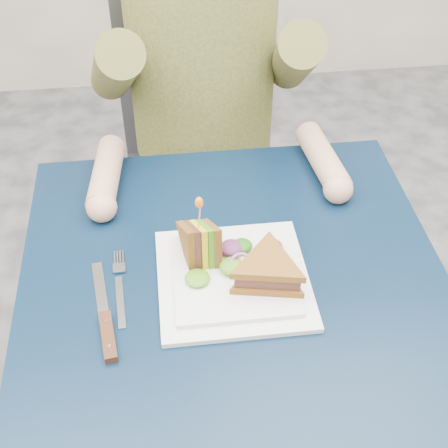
{
  "coord_description": "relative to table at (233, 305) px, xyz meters",
  "views": [
    {
      "loc": [
        -0.11,
        -0.74,
        1.53
      ],
      "look_at": [
        -0.01,
        0.04,
        0.82
      ],
      "focal_mm": 50.0,
      "sensor_mm": 36.0,
      "label": 1
    }
  ],
  "objects": [
    {
      "name": "sandwich_flat",
      "position": [
        0.05,
        -0.04,
        0.12
      ],
      "size": [
        0.17,
        0.17,
        0.05
      ],
      "color": "brown",
      "rests_on": "plate"
    },
    {
      "name": "plate",
      "position": [
        -0.0,
        -0.01,
        0.09
      ],
      "size": [
        0.26,
        0.26,
        0.02
      ],
      "color": "white",
      "rests_on": "table"
    },
    {
      "name": "sandwich_upright",
      "position": [
        -0.05,
        0.03,
        0.13
      ],
      "size": [
        0.08,
        0.13,
        0.13
      ],
      "color": "brown",
      "rests_on": "plate"
    },
    {
      "name": "toothpick_frill",
      "position": [
        -0.05,
        0.03,
        0.23
      ],
      "size": [
        0.01,
        0.01,
        0.02
      ],
      "primitive_type": "ellipsoid",
      "color": "orange",
      "rests_on": "sandwich_upright"
    },
    {
      "name": "table",
      "position": [
        0.0,
        0.0,
        0.0
      ],
      "size": [
        0.75,
        0.75,
        0.73
      ],
      "color": "black",
      "rests_on": "ground"
    },
    {
      "name": "toothpick",
      "position": [
        -0.05,
        0.03,
        0.2
      ],
      "size": [
        0.01,
        0.01,
        0.06
      ],
      "primitive_type": "cylinder",
      "rotation": [
        0.14,
        0.07,
        0.0
      ],
      "color": "tan",
      "rests_on": "sandwich_upright"
    },
    {
      "name": "diner",
      "position": [
        -0.0,
        0.56,
        0.26
      ],
      "size": [
        0.54,
        0.59,
        0.74
      ],
      "color": "brown",
      "rests_on": "chair"
    },
    {
      "name": "onion_ring",
      "position": [
        0.01,
        -0.01,
        0.11
      ],
      "size": [
        0.04,
        0.04,
        0.02
      ],
      "primitive_type": "torus",
      "rotation": [
        0.44,
        0.0,
        0.0
      ],
      "color": "#9E4C7A",
      "rests_on": "plate"
    },
    {
      "name": "knife",
      "position": [
        -0.22,
        -0.09,
        0.09
      ],
      "size": [
        0.05,
        0.22,
        0.02
      ],
      "color": "silver",
      "rests_on": "table"
    },
    {
      "name": "lettuce_spill",
      "position": [
        0.0,
        -0.0,
        0.11
      ],
      "size": [
        0.15,
        0.13,
        0.02
      ],
      "primitive_type": null,
      "color": "#337A14",
      "rests_on": "plate"
    },
    {
      "name": "fork",
      "position": [
        -0.2,
        -0.01,
        0.08
      ],
      "size": [
        0.02,
        0.18,
        0.01
      ],
      "color": "silver",
      "rests_on": "table"
    },
    {
      "name": "chair",
      "position": [
        0.0,
        0.67,
        -0.11
      ],
      "size": [
        0.42,
        0.4,
        0.93
      ],
      "color": "#47474C",
      "rests_on": "ground"
    }
  ]
}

